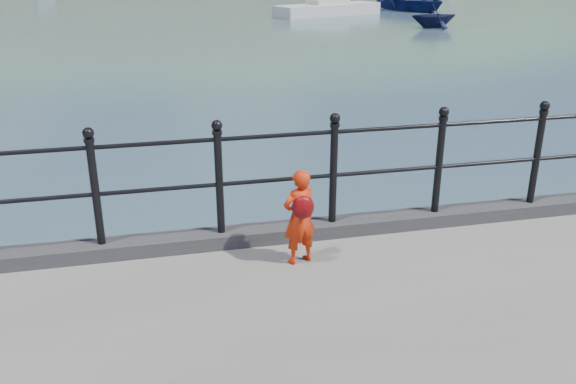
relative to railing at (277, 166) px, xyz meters
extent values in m
plane|color=#2D4251|center=(0.00, 0.15, -1.82)|extent=(600.00, 600.00, 0.00)
cube|color=#28282B|center=(0.00, 0.00, -0.75)|extent=(60.00, 0.30, 0.15)
cylinder|color=black|center=(0.00, 0.00, -0.15)|extent=(18.00, 0.04, 0.04)
cylinder|color=black|center=(0.00, 0.00, 0.32)|extent=(18.00, 0.04, 0.04)
cylinder|color=black|center=(-1.80, 0.00, -0.15)|extent=(0.08, 0.08, 1.05)
sphere|color=black|center=(-1.80, 0.00, 0.47)|extent=(0.11, 0.11, 0.11)
cylinder|color=black|center=(-0.60, 0.00, -0.15)|extent=(0.08, 0.08, 1.05)
sphere|color=black|center=(-0.60, 0.00, 0.47)|extent=(0.11, 0.11, 0.11)
cylinder|color=black|center=(0.60, 0.00, -0.15)|extent=(0.08, 0.08, 1.05)
sphere|color=black|center=(0.60, 0.00, 0.47)|extent=(0.11, 0.11, 0.11)
cylinder|color=black|center=(1.80, 0.00, -0.15)|extent=(0.08, 0.08, 1.05)
sphere|color=black|center=(1.80, 0.00, 0.47)|extent=(0.11, 0.11, 0.11)
cylinder|color=black|center=(3.00, 0.00, -0.15)|extent=(0.08, 0.08, 1.05)
sphere|color=black|center=(3.00, 0.00, 0.47)|extent=(0.11, 0.11, 0.11)
ellipsoid|color=#333A21|center=(20.00, 195.15, -17.22)|extent=(400.00, 100.00, 88.00)
ellipsoid|color=#387026|center=(60.00, 255.15, -29.12)|extent=(600.00, 180.00, 156.00)
imported|color=red|center=(0.10, -0.54, -0.34)|extent=(0.40, 0.32, 0.96)
ellipsoid|color=red|center=(0.10, -0.67, -0.19)|extent=(0.22, 0.11, 0.23)
imported|color=#111C4E|center=(16.99, 35.27, -1.20)|extent=(5.95, 7.08, 1.25)
imported|color=#0E1133|center=(13.93, 25.31, -1.16)|extent=(2.59, 2.26, 1.32)
cube|color=beige|center=(10.35, 33.19, -1.57)|extent=(7.47, 4.56, 0.90)
cube|color=beige|center=(10.35, 33.19, -1.07)|extent=(2.88, 2.25, 0.50)
camera|label=1|loc=(-1.21, -5.75, 2.05)|focal=38.00mm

